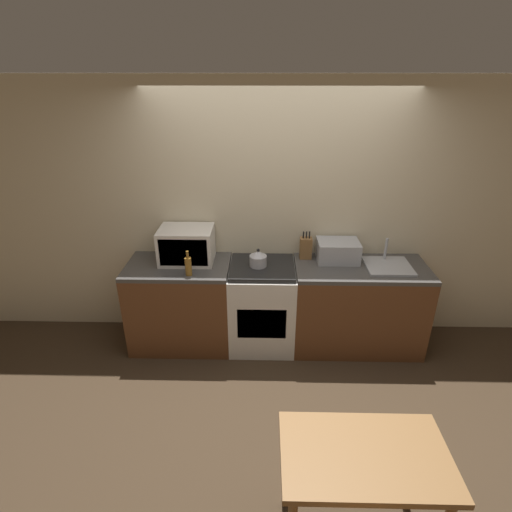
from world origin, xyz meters
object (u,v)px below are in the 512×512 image
at_px(kettle, 258,259).
at_px(bottle, 188,266).
at_px(microwave, 187,245).
at_px(toaster_oven, 338,251).
at_px(stove_range, 262,305).
at_px(dining_table, 363,468).

distance_m(kettle, bottle, 0.67).
xyz_separation_m(microwave, toaster_oven, (1.49, 0.04, -0.07)).
bearing_deg(bottle, toaster_oven, 13.56).
xyz_separation_m(stove_range, microwave, (-0.74, 0.10, 0.62)).
xyz_separation_m(microwave, bottle, (0.06, -0.30, -0.08)).
distance_m(bottle, toaster_oven, 1.47).
bearing_deg(stove_range, microwave, 172.52).
xyz_separation_m(bottle, dining_table, (1.25, -1.75, -0.36)).
bearing_deg(dining_table, toaster_oven, 85.31).
xyz_separation_m(stove_range, dining_table, (0.57, -1.96, 0.19)).
bearing_deg(kettle, stove_range, 2.23).
xyz_separation_m(toaster_oven, dining_table, (-0.17, -2.10, -0.36)).
height_order(microwave, bottle, microwave).
xyz_separation_m(stove_range, kettle, (-0.04, -0.00, 0.53)).
bearing_deg(dining_table, kettle, 107.43).
distance_m(toaster_oven, dining_table, 2.14).
relative_size(toaster_oven, dining_table, 0.44).
distance_m(microwave, toaster_oven, 1.49).
bearing_deg(toaster_oven, dining_table, -94.69).
height_order(stove_range, kettle, kettle).
relative_size(stove_range, dining_table, 0.98).
relative_size(bottle, toaster_oven, 0.59).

